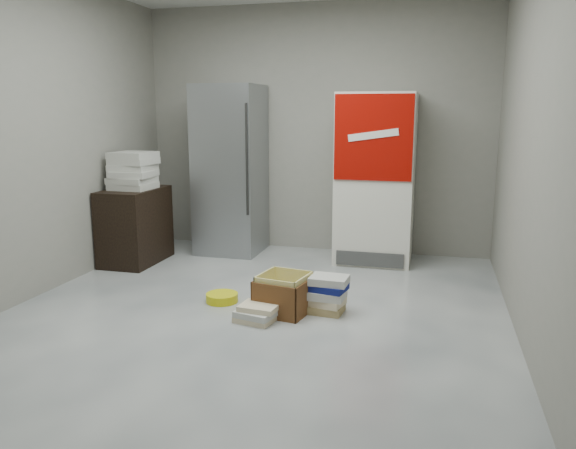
# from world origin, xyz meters

# --- Properties ---
(ground) EXTENTS (5.00, 5.00, 0.00)m
(ground) POSITION_xyz_m (0.00, 0.00, 0.00)
(ground) COLOR silver
(ground) RESTS_ON ground
(room_shell) EXTENTS (4.04, 5.04, 2.82)m
(room_shell) POSITION_xyz_m (0.00, 0.00, 1.80)
(room_shell) COLOR gray
(room_shell) RESTS_ON ground
(steel_fridge) EXTENTS (0.70, 0.72, 1.90)m
(steel_fridge) POSITION_xyz_m (-0.90, 2.13, 0.95)
(steel_fridge) COLOR #94969B
(steel_fridge) RESTS_ON ground
(coke_cooler) EXTENTS (0.80, 0.73, 1.80)m
(coke_cooler) POSITION_xyz_m (0.75, 2.12, 0.90)
(coke_cooler) COLOR silver
(coke_cooler) RESTS_ON ground
(wood_shelf) EXTENTS (0.50, 0.80, 0.80)m
(wood_shelf) POSITION_xyz_m (-1.73, 1.40, 0.40)
(wood_shelf) COLOR black
(wood_shelf) RESTS_ON ground
(supply_box_stack) EXTENTS (0.43, 0.45, 0.39)m
(supply_box_stack) POSITION_xyz_m (-1.72, 1.40, 0.99)
(supply_box_stack) COLOR beige
(supply_box_stack) RESTS_ON wood_shelf
(phonebook_stack_main) EXTENTS (0.36, 0.29, 0.30)m
(phonebook_stack_main) POSITION_xyz_m (0.56, 0.39, 0.15)
(phonebook_stack_main) COLOR #A28B57
(phonebook_stack_main) RESTS_ON ground
(phonebook_stack_side) EXTENTS (0.35, 0.30, 0.13)m
(phonebook_stack_side) POSITION_xyz_m (0.07, 0.05, 0.07)
(phonebook_stack_side) COLOR beige
(phonebook_stack_side) RESTS_ON ground
(cardboard_box) EXTENTS (0.46, 0.46, 0.32)m
(cardboard_box) POSITION_xyz_m (0.23, 0.30, 0.13)
(cardboard_box) COLOR yellow
(cardboard_box) RESTS_ON ground
(bucket_lid) EXTENTS (0.33, 0.33, 0.07)m
(bucket_lid) POSITION_xyz_m (-0.35, 0.41, 0.04)
(bucket_lid) COLOR yellow
(bucket_lid) RESTS_ON ground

